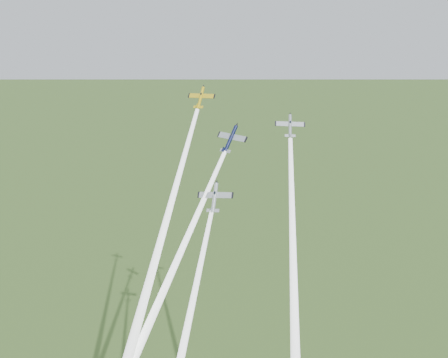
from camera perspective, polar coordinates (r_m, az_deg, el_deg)
plane_yellow at (r=135.56m, az=-2.38°, el=8.28°), size 7.29×5.63×6.57m
smoke_trail_yellow at (r=125.24m, az=-6.89°, el=-7.79°), size 6.03×44.81×59.43m
plane_navy at (r=129.68m, az=0.68°, el=4.10°), size 10.32×9.01×7.71m
smoke_trail_navy at (r=125.72m, az=-6.43°, el=-11.83°), size 19.26×41.95×58.91m
plane_silver_right at (r=130.03m, az=6.73°, el=5.40°), size 8.03×6.90×6.42m
smoke_trail_silver_right at (r=119.43m, az=7.13°, el=-11.82°), size 15.60×42.98×58.77m
plane_silver_low at (r=125.22m, az=-0.96°, el=-1.88°), size 9.23×6.12×8.40m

